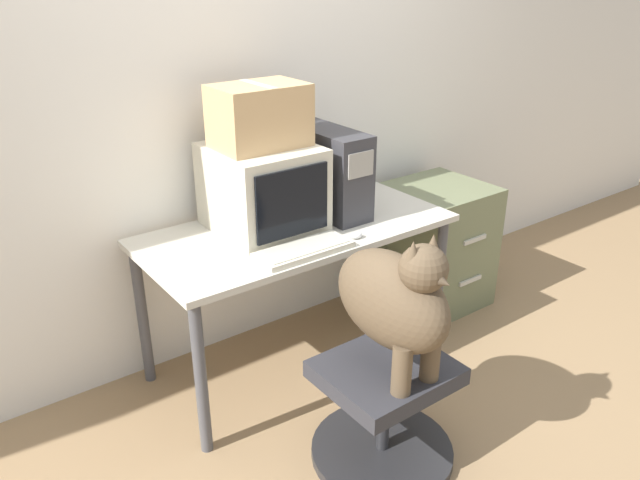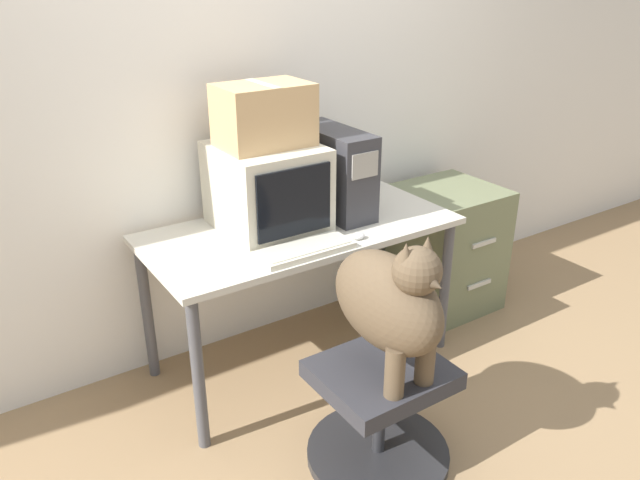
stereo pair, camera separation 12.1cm
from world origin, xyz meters
TOP-DOWN VIEW (x-y plane):
  - ground_plane at (0.00, 0.00)m, footprint 12.00×12.00m
  - wall_back at (0.00, 0.76)m, footprint 8.00×0.05m
  - desk at (0.00, 0.35)m, footprint 1.43×0.69m
  - crt_monitor at (-0.12, 0.43)m, footprint 0.43×0.48m
  - pc_tower at (0.23, 0.42)m, footprint 0.19×0.48m
  - keyboard at (-0.13, 0.10)m, footprint 0.42×0.17m
  - computer_mouse at (0.14, 0.08)m, footprint 0.06×0.04m
  - office_chair at (-0.11, -0.40)m, footprint 0.58×0.58m
  - dog at (-0.11, -0.43)m, footprint 0.26×0.53m
  - filing_cabinet at (1.00, 0.38)m, footprint 0.49×0.52m
  - cardboard_box at (-0.12, 0.43)m, footprint 0.39×0.27m

SIDE VIEW (x-z plane):
  - ground_plane at x=0.00m, z-range 0.00..0.00m
  - office_chair at x=-0.11m, z-range 0.00..0.44m
  - filing_cabinet at x=1.00m, z-range 0.00..0.71m
  - desk at x=0.00m, z-range 0.28..1.01m
  - dog at x=-0.11m, z-range 0.45..1.03m
  - keyboard at x=-0.13m, z-range 0.73..0.76m
  - computer_mouse at x=0.14m, z-range 0.73..0.76m
  - crt_monitor at x=-0.12m, z-range 0.73..1.11m
  - pc_tower at x=0.23m, z-range 0.73..1.14m
  - cardboard_box at x=-0.12m, z-range 1.11..1.38m
  - wall_back at x=0.00m, z-range 0.00..2.60m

